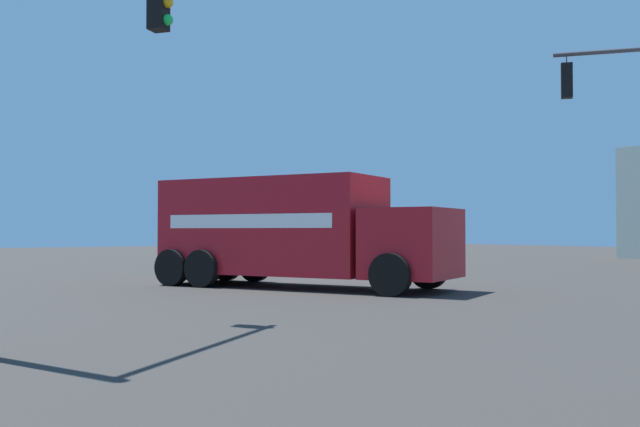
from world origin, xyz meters
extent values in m
plane|color=#33302D|center=(0.00, 0.00, 0.00)|extent=(100.00, 100.00, 0.00)
cube|color=#AD141E|center=(0.83, -0.34, 1.63)|extent=(6.43, 4.86, 2.56)
cube|color=#AD141E|center=(4.49, 1.52, 1.20)|extent=(2.78, 3.00, 1.70)
cube|color=black|center=(5.25, 1.90, 1.54)|extent=(0.99, 1.83, 0.88)
cube|color=#B2B2B7|center=(-1.75, -1.65, 0.19)|extent=(1.22, 2.14, 0.21)
cube|color=white|center=(0.29, 0.74, 1.76)|extent=(4.49, 2.30, 0.36)
cube|color=white|center=(1.38, -1.42, 1.76)|extent=(4.49, 2.30, 0.36)
cylinder|color=black|center=(3.88, 2.60, 0.50)|extent=(1.02, 0.70, 1.00)
cylinder|color=black|center=(5.00, 0.39, 0.50)|extent=(1.02, 0.70, 1.00)
cylinder|color=black|center=(-0.97, 0.13, 0.50)|extent=(1.02, 0.70, 1.00)
cylinder|color=black|center=(0.15, -2.08, 0.50)|extent=(1.02, 0.70, 1.00)
cylinder|color=black|center=(-1.91, -0.34, 0.50)|extent=(1.02, 0.70, 1.00)
cylinder|color=black|center=(-0.78, -2.55, 0.50)|extent=(1.02, 0.70, 1.00)
cube|color=black|center=(5.75, -5.47, 5.49)|extent=(0.42, 0.42, 0.95)
sphere|color=#EFA314|center=(5.89, -5.36, 5.50)|extent=(0.20, 0.20, 0.20)
sphere|color=#19CC4C|center=(5.89, -5.36, 5.19)|extent=(0.20, 0.20, 0.20)
cylinder|color=#38383D|center=(6.48, 7.24, 6.33)|extent=(2.85, 2.36, 0.12)
cylinder|color=#38383D|center=(5.37, 6.33, 6.20)|extent=(0.03, 0.03, 0.25)
cube|color=black|center=(5.37, 6.33, 5.60)|extent=(0.42, 0.42, 0.95)
sphere|color=red|center=(5.25, 6.47, 5.92)|extent=(0.20, 0.20, 0.20)
sphere|color=#EFA314|center=(5.25, 6.47, 5.61)|extent=(0.20, 0.20, 0.20)
sphere|color=#19CC4C|center=(5.25, 6.47, 5.30)|extent=(0.20, 0.20, 0.20)
cube|color=tan|center=(-7.60, 5.08, 0.53)|extent=(2.07, 1.66, 0.50)
cube|color=tan|center=(-7.73, 3.49, 0.83)|extent=(2.09, 1.86, 1.10)
cube|color=black|center=(-7.73, 3.49, 1.12)|extent=(1.91, 1.58, 0.48)
cube|color=tan|center=(-7.89, 1.64, 0.56)|extent=(2.11, 2.16, 0.55)
cylinder|color=black|center=(-8.61, 5.03, 0.38)|extent=(0.30, 0.78, 0.76)
cylinder|color=black|center=(-6.61, 4.86, 0.38)|extent=(0.30, 0.78, 0.76)
cylinder|color=black|center=(-8.90, 1.61, 0.38)|extent=(0.30, 0.78, 0.76)
cylinder|color=black|center=(-6.90, 1.44, 0.38)|extent=(0.30, 0.78, 0.76)
cube|color=navy|center=(-13.96, 5.67, 0.48)|extent=(1.95, 4.36, 0.65)
cube|color=black|center=(-13.96, 5.52, 1.06)|extent=(1.67, 2.46, 0.50)
cylinder|color=black|center=(-14.93, 7.06, 0.31)|extent=(0.22, 0.63, 0.62)
cylinder|color=black|center=(-13.09, 7.12, 0.31)|extent=(0.22, 0.63, 0.62)
cylinder|color=black|center=(-14.83, 4.22, 0.31)|extent=(0.22, 0.63, 0.62)
cylinder|color=black|center=(-13.00, 4.28, 0.31)|extent=(0.22, 0.63, 0.62)
camera|label=1|loc=(17.54, -9.96, 1.50)|focal=39.69mm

